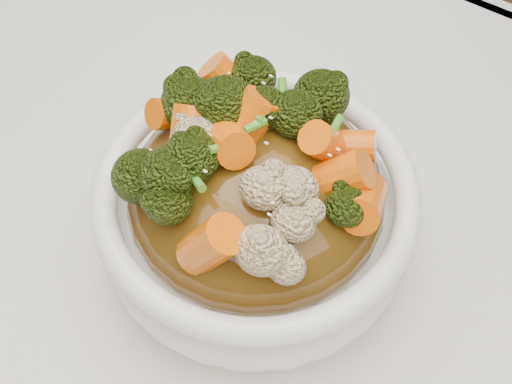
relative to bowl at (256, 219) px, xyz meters
The scene contains 8 objects.
tablecloth 0.09m from the bowl, 57.75° to the right, with size 1.20×0.80×0.04m, color white.
bowl is the anchor object (origin of this frame).
sauce_base 0.03m from the bowl, ahead, with size 0.17×0.17×0.09m, color #4F330D.
carrots 0.09m from the bowl, ahead, with size 0.17×0.17×0.05m, color #E36007, non-canonical shape.
broccoli 0.09m from the bowl, ahead, with size 0.17×0.17×0.04m, color black, non-canonical shape.
cauliflower 0.09m from the bowl, ahead, with size 0.17×0.17×0.03m, color beige, non-canonical shape.
scallions 0.09m from the bowl, ahead, with size 0.12×0.12×0.02m, color #3B861E, non-canonical shape.
sesame_seeds 0.09m from the bowl, 45.00° to the left, with size 0.15×0.15×0.01m, color beige, non-canonical shape.
Camera 1 is at (0.11, -0.16, 1.19)m, focal length 50.00 mm.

